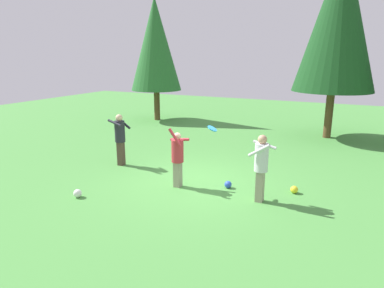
{
  "coord_description": "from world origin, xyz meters",
  "views": [
    {
      "loc": [
        4.1,
        -8.47,
        3.63
      ],
      "look_at": [
        -0.19,
        0.4,
        1.05
      ],
      "focal_mm": 31.78,
      "sensor_mm": 36.0,
      "label": 1
    }
  ],
  "objects": [
    {
      "name": "ground_plane",
      "position": [
        0.0,
        0.0,
        0.0
      ],
      "size": [
        40.0,
        40.0,
        0.0
      ],
      "primitive_type": "plane",
      "color": "#4C9342"
    },
    {
      "name": "person_bystander",
      "position": [
        -2.88,
        0.42,
        1.04
      ],
      "size": [
        0.68,
        0.59,
        1.75
      ],
      "rotation": [
        0.0,
        0.0,
        -0.21
      ],
      "color": "#4C382D",
      "rests_on": "ground_plane"
    },
    {
      "name": "ball_yellow",
      "position": [
        2.86,
        0.47,
        0.1
      ],
      "size": [
        0.21,
        0.21,
        0.21
      ],
      "primitive_type": "sphere",
      "color": "yellow",
      "rests_on": "ground_plane"
    },
    {
      "name": "ball_blue",
      "position": [
        1.11,
        0.04,
        0.1
      ],
      "size": [
        0.2,
        0.2,
        0.2
      ],
      "primitive_type": "sphere",
      "color": "blue",
      "rests_on": "ground_plane"
    },
    {
      "name": "person_thrower",
      "position": [
        -0.22,
        -0.48,
        0.94
      ],
      "size": [
        0.56,
        0.54,
        1.74
      ],
      "rotation": [
        0.0,
        0.0,
        0.14
      ],
      "color": "gray",
      "rests_on": "ground_plane"
    },
    {
      "name": "person_catcher",
      "position": [
        2.14,
        -0.46,
        1.04
      ],
      "size": [
        0.62,
        0.53,
        1.75
      ],
      "rotation": [
        0.0,
        0.0,
        3.06
      ],
      "color": "gray",
      "rests_on": "ground_plane"
    },
    {
      "name": "frisbee",
      "position": [
        0.76,
        -0.34,
        1.75
      ],
      "size": [
        0.26,
        0.28,
        0.15
      ],
      "color": "#2393D1"
    },
    {
      "name": "ball_white",
      "position": [
        -2.23,
        -2.31,
        0.11
      ],
      "size": [
        0.22,
        0.22,
        0.22
      ],
      "primitive_type": "sphere",
      "color": "white",
      "rests_on": "ground_plane"
    },
    {
      "name": "tree_right",
      "position": [
        3.07,
        7.77,
        5.13
      ],
      "size": [
        3.43,
        3.43,
        8.2
      ],
      "color": "brown",
      "rests_on": "ground_plane"
    },
    {
      "name": "tree_far_left",
      "position": [
        -6.2,
        8.17,
        4.2
      ],
      "size": [
        2.81,
        2.81,
        6.72
      ],
      "color": "brown",
      "rests_on": "ground_plane"
    }
  ]
}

